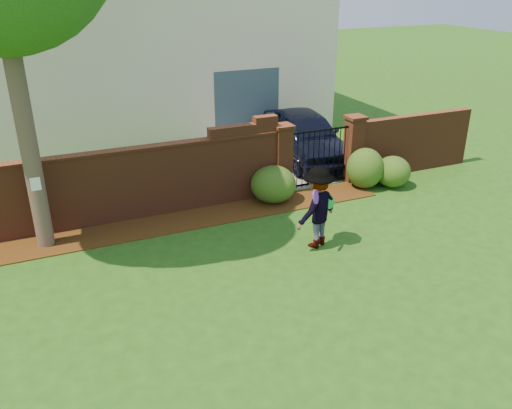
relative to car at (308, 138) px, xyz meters
name	(u,v)px	position (x,y,z in m)	size (l,w,h in m)	color
ground	(261,287)	(-4.26, -5.95, -0.77)	(80.00, 80.00, 0.01)	#214D13
mulch_bed	(166,224)	(-5.21, -2.61, -0.75)	(11.10, 1.08, 0.03)	#3A200A
brick_wall	(111,185)	(-6.27, -1.95, 0.16)	(8.70, 0.31, 2.16)	brown
brick_wall_return	(411,143)	(2.34, -1.95, 0.08)	(4.00, 0.25, 1.70)	brown
pillar_left	(282,159)	(-1.86, -1.95, 0.19)	(0.50, 0.50, 1.88)	brown
pillar_right	(353,149)	(0.34, -1.95, 0.19)	(0.50, 0.50, 1.88)	brown
iron_gate	(319,157)	(-0.76, -1.95, 0.09)	(1.78, 0.03, 1.60)	black
driveway	(259,146)	(-0.76, 2.05, -0.76)	(3.20, 8.00, 0.01)	gray
house	(152,40)	(-3.26, 6.05, 2.40)	(12.40, 6.40, 6.30)	#F4E4CD
car	(308,138)	(0.00, 0.00, 0.00)	(1.81, 4.50, 1.53)	black
paper_notice	(36,184)	(-7.86, -2.74, 0.73)	(0.20, 0.01, 0.28)	white
shrub_left	(273,184)	(-2.32, -2.38, -0.29)	(1.16, 1.16, 0.95)	#224C16
shrub_middle	(365,168)	(0.38, -2.50, -0.21)	(1.01, 1.01, 1.11)	#224C16
shrub_right	(393,172)	(1.13, -2.75, -0.34)	(0.97, 0.97, 0.86)	#224C16
man	(319,208)	(-2.47, -4.93, 0.13)	(1.16, 0.67, 1.80)	gray
frisbee_purple	(316,197)	(-2.74, -5.23, 0.55)	(0.30, 0.30, 0.03)	purple
frisbee_green	(329,202)	(-2.21, -4.93, 0.21)	(0.28, 0.28, 0.03)	green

